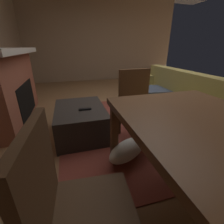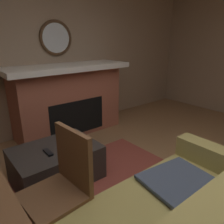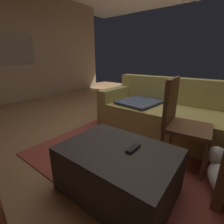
{
  "view_description": "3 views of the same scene",
  "coord_description": "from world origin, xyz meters",
  "px_view_note": "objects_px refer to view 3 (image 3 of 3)",
  "views": [
    {
      "loc": [
        2.44,
        -1.25,
        1.2
      ],
      "look_at": [
        0.89,
        -0.81,
        0.51
      ],
      "focal_mm": 24.85,
      "sensor_mm": 36.0,
      "label": 1
    },
    {
      "loc": [
        1.26,
        0.94,
        1.58
      ],
      "look_at": [
        0.11,
        -0.46,
        0.96
      ],
      "focal_mm": 34.68,
      "sensor_mm": 36.0,
      "label": 2
    },
    {
      "loc": [
        1.05,
        -2.09,
        1.11
      ],
      "look_at": [
        0.29,
        -1.1,
        0.7
      ],
      "focal_mm": 25.76,
      "sensor_mm": 36.0,
      "label": 3
    }
  ],
  "objects_px": {
    "couch": "(165,113)",
    "ottoman_coffee_table": "(118,170)",
    "dining_chair_west": "(180,118)",
    "tv_remote": "(133,148)"
  },
  "relations": [
    {
      "from": "couch",
      "to": "tv_remote",
      "type": "bearing_deg",
      "value": -80.73
    },
    {
      "from": "couch",
      "to": "ottoman_coffee_table",
      "type": "bearing_deg",
      "value": -85.34
    },
    {
      "from": "ottoman_coffee_table",
      "to": "dining_chair_west",
      "type": "distance_m",
      "value": 0.85
    },
    {
      "from": "ottoman_coffee_table",
      "to": "dining_chair_west",
      "type": "xyz_separation_m",
      "value": [
        0.27,
        0.74,
        0.32
      ]
    },
    {
      "from": "ottoman_coffee_table",
      "to": "dining_chair_west",
      "type": "relative_size",
      "value": 1.0
    },
    {
      "from": "ottoman_coffee_table",
      "to": "couch",
      "type": "bearing_deg",
      "value": 94.66
    },
    {
      "from": "couch",
      "to": "tv_remote",
      "type": "distance_m",
      "value": 1.4
    },
    {
      "from": "ottoman_coffee_table",
      "to": "dining_chair_west",
      "type": "bearing_deg",
      "value": 69.76
    },
    {
      "from": "couch",
      "to": "ottoman_coffee_table",
      "type": "relative_size",
      "value": 2.11
    },
    {
      "from": "couch",
      "to": "dining_chair_west",
      "type": "relative_size",
      "value": 2.11
    }
  ]
}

